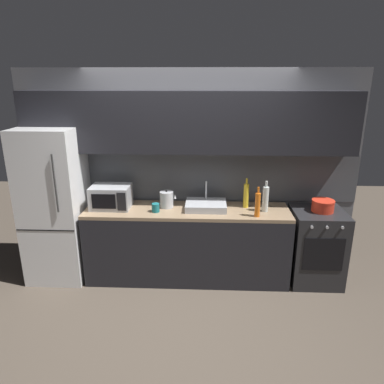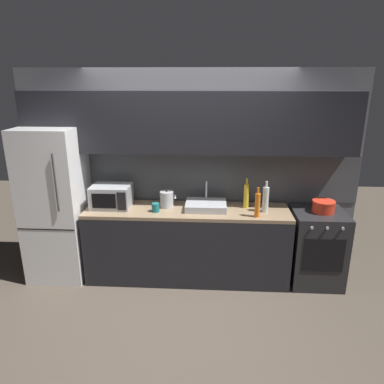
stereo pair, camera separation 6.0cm
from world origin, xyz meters
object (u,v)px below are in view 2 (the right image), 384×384
at_px(oven_range, 316,247).
at_px(wine_bottle_orange, 257,205).
at_px(microwave, 111,196).
at_px(kettle, 167,199).
at_px(refrigerator, 56,204).
at_px(wine_bottle_yellow, 246,196).
at_px(wine_bottle_clear, 266,199).
at_px(mug_teal, 156,208).
at_px(cooking_pot, 323,206).

height_order(oven_range, wine_bottle_orange, wine_bottle_orange).
distance_m(microwave, kettle, 0.66).
relative_size(refrigerator, wine_bottle_yellow, 5.18).
relative_size(wine_bottle_clear, mug_teal, 3.62).
bearing_deg(cooking_pot, mug_teal, -176.95).
xyz_separation_m(oven_range, kettle, (-1.80, 0.06, 0.55)).
height_order(microwave, wine_bottle_yellow, wine_bottle_yellow).
distance_m(oven_range, mug_teal, 1.98).
bearing_deg(mug_teal, wine_bottle_yellow, 10.83).
height_order(wine_bottle_orange, wine_bottle_clear, wine_bottle_clear).
height_order(oven_range, cooking_pot, cooking_pot).
bearing_deg(oven_range, cooking_pot, 2.57).
distance_m(wine_bottle_yellow, wine_bottle_clear, 0.25).
distance_m(refrigerator, kettle, 1.34).
relative_size(mug_teal, cooking_pot, 0.39).
bearing_deg(kettle, wine_bottle_orange, -13.81).
relative_size(oven_range, kettle, 4.12).
xyz_separation_m(microwave, cooking_pot, (2.49, -0.02, -0.07)).
relative_size(refrigerator, mug_teal, 18.34).
xyz_separation_m(oven_range, microwave, (-2.46, 0.02, 0.58)).
xyz_separation_m(kettle, cooking_pot, (1.83, -0.06, -0.03)).
height_order(wine_bottle_orange, mug_teal, wine_bottle_orange).
distance_m(wine_bottle_orange, cooking_pot, 0.81).
height_order(kettle, mug_teal, kettle).
distance_m(refrigerator, microwave, 0.69).
bearing_deg(mug_teal, refrigerator, 175.19).
bearing_deg(kettle, refrigerator, -177.41).
distance_m(kettle, cooking_pot, 1.83).
xyz_separation_m(wine_bottle_orange, mug_teal, (-1.16, 0.09, -0.09)).
bearing_deg(oven_range, wine_bottle_yellow, 173.27).
height_order(microwave, kettle, microwave).
height_order(wine_bottle_yellow, wine_bottle_clear, wine_bottle_clear).
bearing_deg(oven_range, microwave, 179.54).
xyz_separation_m(kettle, wine_bottle_yellow, (0.95, 0.04, 0.05)).
distance_m(oven_range, kettle, 1.88).
bearing_deg(refrigerator, oven_range, -0.02).
distance_m(oven_range, wine_bottle_yellow, 1.05).
xyz_separation_m(wine_bottle_yellow, cooking_pot, (0.88, -0.10, -0.08)).
bearing_deg(wine_bottle_yellow, refrigerator, -177.52).
height_order(refrigerator, kettle, refrigerator).
bearing_deg(mug_teal, wine_bottle_orange, -4.60).
height_order(wine_bottle_yellow, cooking_pot, wine_bottle_yellow).
height_order(microwave, cooking_pot, microwave).
relative_size(wine_bottle_orange, wine_bottle_clear, 0.94).
bearing_deg(refrigerator, cooking_pot, 0.00).
relative_size(wine_bottle_clear, cooking_pot, 1.42).
relative_size(oven_range, mug_teal, 8.90).
bearing_deg(refrigerator, mug_teal, -4.81).
bearing_deg(wine_bottle_clear, mug_teal, -176.60).
bearing_deg(kettle, wine_bottle_yellow, 2.33).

